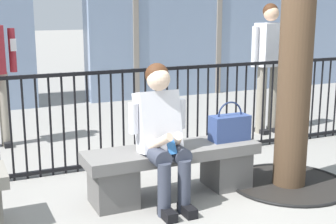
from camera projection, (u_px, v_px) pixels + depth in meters
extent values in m
plane|color=gray|center=(173.00, 195.00, 4.37)|extent=(60.00, 60.00, 0.00)
cube|color=slate|center=(173.00, 152.00, 4.28)|extent=(1.60, 0.44, 0.10)
cube|color=#605E5B|center=(113.00, 186.00, 4.11)|extent=(0.36, 0.37, 0.35)
cube|color=#605E5B|center=(226.00, 168.00, 4.56)|extent=(0.36, 0.37, 0.35)
cylinder|color=#383D4C|center=(154.00, 154.00, 4.01)|extent=(0.15, 0.40, 0.15)
cylinder|color=#383D4C|center=(164.00, 190.00, 3.88)|extent=(0.11, 0.11, 0.45)
cube|color=black|center=(167.00, 214.00, 3.87)|extent=(0.09, 0.22, 0.08)
cylinder|color=#383D4C|center=(174.00, 151.00, 4.08)|extent=(0.15, 0.40, 0.15)
cylinder|color=#383D4C|center=(184.00, 186.00, 3.96)|extent=(0.11, 0.11, 0.45)
cube|color=black|center=(187.00, 210.00, 3.94)|extent=(0.09, 0.22, 0.08)
cube|color=silver|center=(158.00, 121.00, 4.12)|extent=(0.36, 0.30, 0.55)
cylinder|color=silver|center=(133.00, 118.00, 4.02)|extent=(0.08, 0.08, 0.26)
cylinder|color=beige|center=(159.00, 143.00, 3.91)|extent=(0.16, 0.28, 0.20)
cylinder|color=silver|center=(181.00, 113.00, 4.19)|extent=(0.08, 0.08, 0.26)
cylinder|color=beige|center=(177.00, 140.00, 3.98)|extent=(0.16, 0.28, 0.20)
cube|color=#2D6BB7|center=(171.00, 146.00, 3.90)|extent=(0.07, 0.10, 0.13)
sphere|color=beige|center=(158.00, 79.00, 4.02)|extent=(0.20, 0.20, 0.20)
sphere|color=#472816|center=(157.00, 75.00, 4.04)|extent=(0.20, 0.20, 0.20)
cube|color=#33477F|center=(230.00, 128.00, 4.47)|extent=(0.37, 0.17, 0.24)
torus|color=#1E2A4C|center=(230.00, 115.00, 4.44)|extent=(0.26, 0.02, 0.26)
cylinder|color=gray|center=(5.00, 110.00, 5.81)|extent=(0.13, 0.13, 0.90)
cube|color=black|center=(8.00, 144.00, 5.87)|extent=(0.09, 0.22, 0.06)
cylinder|color=maroon|center=(12.00, 50.00, 5.71)|extent=(0.08, 0.08, 0.52)
cube|color=silver|center=(13.00, 45.00, 5.61)|extent=(0.07, 0.01, 0.14)
cylinder|color=gray|center=(261.00, 100.00, 6.40)|extent=(0.13, 0.13, 0.90)
cube|color=black|center=(262.00, 131.00, 6.46)|extent=(0.09, 0.22, 0.06)
cylinder|color=gray|center=(274.00, 99.00, 6.48)|extent=(0.13, 0.13, 0.90)
cube|color=black|center=(274.00, 129.00, 6.54)|extent=(0.09, 0.22, 0.06)
cube|color=silver|center=(270.00, 45.00, 6.29)|extent=(0.42, 0.29, 0.56)
cylinder|color=silver|center=(255.00, 47.00, 6.20)|extent=(0.08, 0.08, 0.52)
cylinder|color=silver|center=(284.00, 46.00, 6.38)|extent=(0.08, 0.08, 0.52)
sphere|color=#DBAD89|center=(271.00, 13.00, 6.20)|extent=(0.20, 0.20, 0.20)
sphere|color=#472816|center=(270.00, 11.00, 6.21)|extent=(0.20, 0.20, 0.20)
cylinder|color=black|center=(11.00, 129.00, 4.61)|extent=(0.02, 0.02, 1.04)
cylinder|color=black|center=(24.00, 128.00, 4.66)|extent=(0.02, 0.02, 1.04)
cylinder|color=black|center=(38.00, 127.00, 4.71)|extent=(0.02, 0.02, 1.04)
cylinder|color=black|center=(51.00, 125.00, 4.76)|extent=(0.02, 0.02, 1.04)
cylinder|color=black|center=(63.00, 124.00, 4.81)|extent=(0.02, 0.02, 1.04)
cylinder|color=black|center=(76.00, 123.00, 4.86)|extent=(0.02, 0.02, 1.04)
cylinder|color=black|center=(88.00, 122.00, 4.91)|extent=(0.02, 0.02, 1.04)
cylinder|color=black|center=(100.00, 121.00, 4.96)|extent=(0.02, 0.02, 1.04)
cylinder|color=black|center=(112.00, 119.00, 5.01)|extent=(0.02, 0.02, 1.04)
cylinder|color=black|center=(123.00, 118.00, 5.07)|extent=(0.02, 0.02, 1.04)
cylinder|color=black|center=(135.00, 117.00, 5.12)|extent=(0.02, 0.02, 1.04)
cylinder|color=black|center=(146.00, 116.00, 5.17)|extent=(0.02, 0.02, 1.04)
cylinder|color=black|center=(156.00, 115.00, 5.22)|extent=(0.02, 0.02, 1.04)
cylinder|color=black|center=(167.00, 114.00, 5.27)|extent=(0.02, 0.02, 1.04)
cylinder|color=black|center=(177.00, 113.00, 5.32)|extent=(0.02, 0.02, 1.04)
cylinder|color=black|center=(188.00, 112.00, 5.37)|extent=(0.02, 0.02, 1.04)
cylinder|color=black|center=(198.00, 111.00, 5.42)|extent=(0.02, 0.02, 1.04)
cylinder|color=black|center=(208.00, 110.00, 5.47)|extent=(0.02, 0.02, 1.04)
cylinder|color=black|center=(217.00, 109.00, 5.52)|extent=(0.02, 0.02, 1.04)
cylinder|color=black|center=(227.00, 108.00, 5.57)|extent=(0.02, 0.02, 1.04)
cylinder|color=black|center=(236.00, 107.00, 5.63)|extent=(0.02, 0.02, 1.04)
cylinder|color=black|center=(245.00, 106.00, 5.68)|extent=(0.02, 0.02, 1.04)
cylinder|color=black|center=(254.00, 105.00, 5.73)|extent=(0.02, 0.02, 1.04)
cylinder|color=black|center=(263.00, 104.00, 5.78)|extent=(0.02, 0.02, 1.04)
cylinder|color=black|center=(272.00, 103.00, 5.83)|extent=(0.02, 0.02, 1.04)
cylinder|color=black|center=(280.00, 103.00, 5.88)|extent=(0.02, 0.02, 1.04)
cylinder|color=black|center=(288.00, 102.00, 5.93)|extent=(0.02, 0.02, 1.04)
cylinder|color=black|center=(297.00, 101.00, 5.98)|extent=(0.02, 0.02, 1.04)
cylinder|color=black|center=(305.00, 100.00, 6.03)|extent=(0.02, 0.02, 1.04)
cylinder|color=black|center=(313.00, 99.00, 6.08)|extent=(0.02, 0.02, 1.04)
cylinder|color=black|center=(321.00, 99.00, 6.13)|extent=(0.02, 0.02, 1.04)
cylinder|color=black|center=(328.00, 98.00, 6.19)|extent=(0.02, 0.02, 1.04)
cylinder|color=black|center=(336.00, 97.00, 6.24)|extent=(0.02, 0.02, 1.04)
cube|color=black|center=(135.00, 159.00, 5.22)|extent=(9.62, 0.04, 0.04)
cube|color=black|center=(134.00, 71.00, 5.01)|extent=(9.62, 0.04, 0.04)
cylinder|color=black|center=(288.00, 184.00, 4.62)|extent=(1.11, 1.11, 0.01)
torus|color=black|center=(288.00, 183.00, 4.61)|extent=(1.14, 1.14, 0.03)
cylinder|color=#4C3826|center=(299.00, 3.00, 4.25)|extent=(0.31, 0.31, 3.40)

